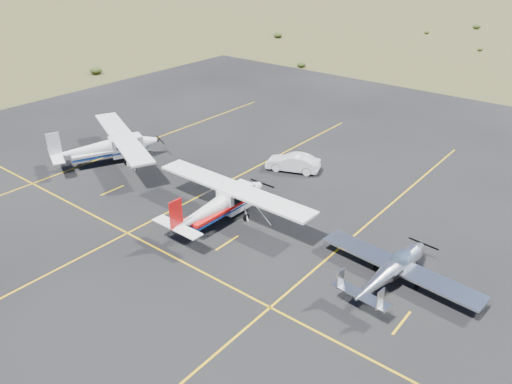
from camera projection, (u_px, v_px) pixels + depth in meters
ground at (365, 266)px, 27.50m from camera, size 1600.00×1600.00×0.00m
apron at (265, 225)px, 31.39m from camera, size 72.00×72.00×0.02m
aircraft_low_wing at (393, 269)px, 25.71m from camera, size 6.55×9.10×1.97m
aircraft_cessna at (221, 203)px, 31.21m from camera, size 7.18×11.98×3.04m
aircraft_plain at (107, 146)px, 39.46m from camera, size 9.17×12.13×3.18m
sedan at (293, 163)px, 38.41m from camera, size 2.78×4.34×1.35m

